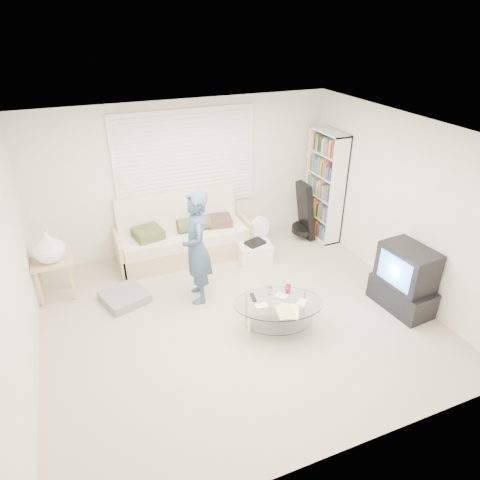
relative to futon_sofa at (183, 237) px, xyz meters
name	(u,v)px	position (x,y,z in m)	size (l,w,h in m)	color
ground	(237,317)	(0.22, -1.88, -0.35)	(5.00, 5.00, 0.00)	tan
room_shell	(223,193)	(0.22, -1.40, 1.28)	(5.02, 4.52, 2.51)	silver
window_blinds	(186,160)	(0.22, 0.32, 1.20)	(2.32, 0.08, 1.62)	silver
futon_sofa	(183,237)	(0.00, 0.00, 0.00)	(2.17, 0.88, 1.06)	tan
grey_floor_pillow	(125,297)	(-1.14, -0.94, -0.28)	(0.57, 0.57, 0.13)	slate
side_table	(49,249)	(-2.00, -0.47, 0.45)	(0.54, 0.44, 1.07)	tan
bookshelf	(325,186)	(2.54, -0.22, 0.62)	(0.30, 0.81, 1.93)	white
guitar_case	(305,215)	(2.18, -0.23, 0.12)	(0.38, 0.39, 1.06)	black
floor_fan	(260,231)	(1.26, -0.32, 0.03)	(0.40, 0.26, 0.64)	white
storage_bin	(255,252)	(1.04, -0.62, -0.18)	(0.58, 0.44, 0.37)	white
tv_unit	(405,279)	(2.42, -2.52, 0.11)	(0.54, 0.90, 0.94)	black
coffee_table	(279,308)	(0.62, -2.31, -0.01)	(1.30, 1.04, 0.54)	silver
standing_person	(197,248)	(-0.12, -1.25, 0.47)	(0.60, 0.39, 1.64)	navy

